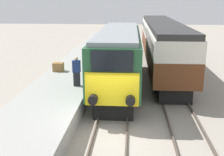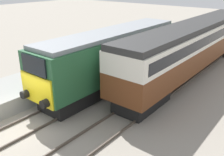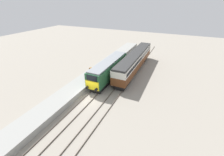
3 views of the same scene
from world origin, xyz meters
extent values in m
plane|color=gray|center=(0.00, 0.00, 0.00)|extent=(120.00, 120.00, 0.00)
cube|color=gray|center=(-3.30, 8.00, 0.47)|extent=(3.50, 50.00, 0.95)
cube|color=#4C4238|center=(-0.72, 5.00, 0.07)|extent=(0.07, 60.00, 0.14)
cube|color=#4C4238|center=(0.72, 5.00, 0.07)|extent=(0.07, 60.00, 0.14)
cube|color=#4C4238|center=(2.68, 5.00, 0.07)|extent=(0.07, 60.00, 0.14)
cube|color=#4C4238|center=(4.12, 5.00, 0.07)|extent=(0.07, 60.00, 0.14)
cube|color=black|center=(0.00, 3.90, 0.50)|extent=(2.03, 4.00, 1.00)
cube|color=black|center=(0.00, 11.51, 0.50)|extent=(2.03, 4.00, 1.00)
cube|color=#235633|center=(0.00, 7.71, 2.32)|extent=(2.70, 12.62, 2.64)
cube|color=yellow|center=(0.00, 1.36, 1.79)|extent=(2.48, 0.10, 1.58)
cube|color=black|center=(0.00, 1.36, 3.11)|extent=(1.89, 0.10, 0.95)
cube|color=gray|center=(0.00, 7.71, 3.76)|extent=(2.38, 12.11, 0.24)
cylinder|color=black|center=(-0.85, 1.15, 1.35)|extent=(0.44, 0.35, 0.44)
cylinder|color=black|center=(0.85, 1.15, 1.35)|extent=(0.44, 0.35, 0.44)
cube|color=black|center=(3.40, 6.14, 0.47)|extent=(1.89, 3.60, 0.95)
cube|color=black|center=(3.40, 21.13, 0.47)|extent=(1.89, 3.60, 0.95)
cube|color=brown|center=(3.40, 13.63, 1.71)|extent=(2.70, 19.39, 1.51)
cube|color=silver|center=(3.40, 13.63, 3.06)|extent=(2.71, 19.39, 1.19)
cube|color=black|center=(3.40, 13.63, 3.06)|extent=(2.75, 18.61, 0.65)
cube|color=#2D2D2D|center=(3.40, 13.63, 3.83)|extent=(2.48, 19.39, 0.36)
cube|color=black|center=(-2.26, 4.51, 1.36)|extent=(0.36, 0.24, 0.82)
cube|color=navy|center=(-2.26, 4.51, 2.10)|extent=(0.44, 0.26, 0.68)
sphere|color=beige|center=(-2.26, 4.51, 2.55)|extent=(0.22, 0.22, 0.22)
cube|color=olive|center=(-4.23, 7.88, 1.25)|extent=(0.70, 0.56, 0.60)
camera|label=1|loc=(0.90, -10.81, 5.70)|focal=45.00mm
camera|label=2|loc=(10.28, -5.28, 7.12)|focal=40.00mm
camera|label=3|loc=(11.56, -16.32, 14.04)|focal=24.00mm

